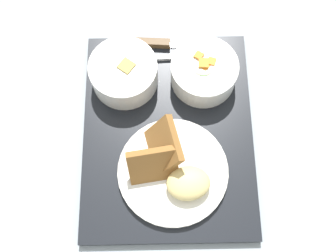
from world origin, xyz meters
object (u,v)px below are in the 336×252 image
at_px(knife, 158,44).
at_px(plate_main, 172,170).
at_px(spoon, 176,57).
at_px(bowl_salad, 204,71).
at_px(bowl_soup, 124,72).

bearing_deg(knife, plate_main, -81.14).
bearing_deg(spoon, bowl_salad, -44.35).
distance_m(plate_main, spoon, 0.24).
relative_size(bowl_salad, spoon, 0.88).
relative_size(bowl_soup, knife, 0.64).
bearing_deg(spoon, plate_main, -95.76).
relative_size(bowl_salad, knife, 0.64).
bearing_deg(bowl_salad, bowl_soup, -82.41).
bearing_deg(spoon, knife, 136.57).
bearing_deg(plate_main, spoon, -175.50).
height_order(bowl_soup, spoon, bowl_soup).
distance_m(bowl_salad, knife, 0.12).
xyz_separation_m(bowl_salad, plate_main, (0.20, -0.04, -0.01)).
height_order(plate_main, knife, plate_main).
height_order(bowl_soup, plate_main, plate_main).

